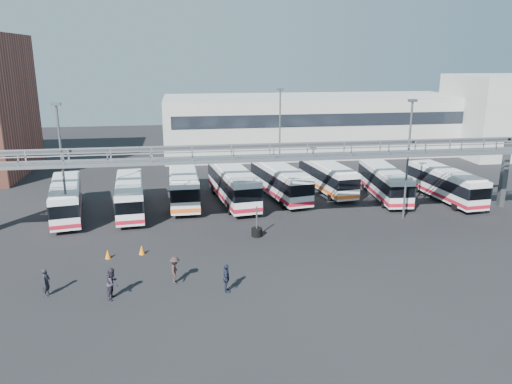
{
  "coord_description": "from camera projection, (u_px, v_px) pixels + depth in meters",
  "views": [
    {
      "loc": [
        -6.73,
        -31.72,
        13.76
      ],
      "look_at": [
        -1.06,
        6.0,
        3.18
      ],
      "focal_mm": 35.0,
      "sensor_mm": 36.0,
      "label": 1
    }
  ],
  "objects": [
    {
      "name": "pedestrian_c",
      "position": [
        175.0,
        270.0,
        30.82
      ],
      "size": [
        0.7,
        1.15,
        1.74
      ],
      "primitive_type": "imported",
      "rotation": [
        0.0,
        0.0,
        1.52
      ],
      "color": "#302120",
      "rests_on": "ground"
    },
    {
      "name": "tire_stack",
      "position": [
        257.0,
        231.0,
        38.87
      ],
      "size": [
        0.85,
        0.85,
        2.42
      ],
      "color": "black",
      "rests_on": "ground"
    },
    {
      "name": "light_pole_mid",
      "position": [
        408.0,
        153.0,
        41.73
      ],
      "size": [
        0.7,
        0.35,
        10.21
      ],
      "color": "#4C4F54",
      "rests_on": "ground"
    },
    {
      "name": "bus_3",
      "position": [
        183.0,
        183.0,
        47.48
      ],
      "size": [
        2.78,
        11.16,
        3.38
      ],
      "rotation": [
        0.0,
        0.0,
        0.02
      ],
      "color": "silver",
      "rests_on": "ground"
    },
    {
      "name": "pedestrian_a",
      "position": [
        46.0,
        282.0,
        29.2
      ],
      "size": [
        0.52,
        0.69,
        1.7
      ],
      "primitive_type": "imported",
      "rotation": [
        0.0,
        0.0,
        1.37
      ],
      "color": "black",
      "rests_on": "ground"
    },
    {
      "name": "light_pole_left",
      "position": [
        62.0,
        161.0,
        38.67
      ],
      "size": [
        0.7,
        0.35,
        10.21
      ],
      "color": "#4C4F54",
      "rests_on": "ground"
    },
    {
      "name": "cone_left",
      "position": [
        108.0,
        254.0,
        34.66
      ],
      "size": [
        0.53,
        0.53,
        0.66
      ],
      "primitive_type": "cone",
      "rotation": [
        0.0,
        0.0,
        0.35
      ],
      "color": "orange",
      "rests_on": "ground"
    },
    {
      "name": "bus_1",
      "position": [
        66.0,
        198.0,
        43.13
      ],
      "size": [
        4.07,
        10.41,
        3.09
      ],
      "rotation": [
        0.0,
        0.0,
        0.17
      ],
      "color": "silver",
      "rests_on": "ground"
    },
    {
      "name": "warehouse",
      "position": [
        313.0,
        124.0,
        71.73
      ],
      "size": [
        42.0,
        14.0,
        8.0
      ],
      "primitive_type": "cube",
      "color": "#9E9E99",
      "rests_on": "ground"
    },
    {
      "name": "ground",
      "position": [
        284.0,
        258.0,
        34.87
      ],
      "size": [
        140.0,
        140.0,
        0.0
      ],
      "primitive_type": "plane",
      "color": "black",
      "rests_on": "ground"
    },
    {
      "name": "building_right",
      "position": [
        506.0,
        115.0,
        69.33
      ],
      "size": [
        14.0,
        12.0,
        11.0
      ],
      "primitive_type": "cube",
      "color": "#B2B2AD",
      "rests_on": "ground"
    },
    {
      "name": "bus_2",
      "position": [
        130.0,
        195.0,
        44.27
      ],
      "size": [
        3.15,
        10.18,
        3.04
      ],
      "rotation": [
        0.0,
        0.0,
        0.08
      ],
      "color": "silver",
      "rests_on": "ground"
    },
    {
      "name": "bus_8",
      "position": [
        446.0,
        183.0,
        48.15
      ],
      "size": [
        3.28,
        10.34,
        3.09
      ],
      "rotation": [
        0.0,
        0.0,
        0.09
      ],
      "color": "silver",
      "rests_on": "ground"
    },
    {
      "name": "light_pole_back",
      "position": [
        280.0,
        130.0,
        54.87
      ],
      "size": [
        0.7,
        0.35,
        10.21
      ],
      "color": "#4C4F54",
      "rests_on": "ground"
    },
    {
      "name": "bus_5",
      "position": [
        280.0,
        180.0,
        49.03
      ],
      "size": [
        4.41,
        10.86,
        3.21
      ],
      "rotation": [
        0.0,
        0.0,
        0.19
      ],
      "color": "silver",
      "rests_on": "ground"
    },
    {
      "name": "gantry",
      "position": [
        270.0,
        163.0,
        38.99
      ],
      "size": [
        51.4,
        5.15,
        7.1
      ],
      "color": "gray",
      "rests_on": "ground"
    },
    {
      "name": "bus_6",
      "position": [
        327.0,
        176.0,
        51.19
      ],
      "size": [
        3.66,
        10.33,
        3.07
      ],
      "rotation": [
        0.0,
        0.0,
        0.13
      ],
      "color": "silver",
      "rests_on": "ground"
    },
    {
      "name": "pedestrian_d",
      "position": [
        226.0,
        278.0,
        29.64
      ],
      "size": [
        0.51,
        1.06,
        1.76
      ],
      "primitive_type": "imported",
      "rotation": [
        0.0,
        0.0,
        1.49
      ],
      "color": "#1C2232",
      "rests_on": "ground"
    },
    {
      "name": "pedestrian_b",
      "position": [
        113.0,
        283.0,
        28.88
      ],
      "size": [
        0.96,
        1.09,
        1.88
      ],
      "primitive_type": "imported",
      "rotation": [
        0.0,
        0.0,
        1.26
      ],
      "color": "#2B2432",
      "rests_on": "ground"
    },
    {
      "name": "bus_4",
      "position": [
        233.0,
        183.0,
        47.39
      ],
      "size": [
        4.08,
        11.53,
        3.43
      ],
      "rotation": [
        0.0,
        0.0,
        0.13
      ],
      "color": "silver",
      "rests_on": "ground"
    },
    {
      "name": "cone_right",
      "position": [
        142.0,
        250.0,
        35.4
      ],
      "size": [
        0.55,
        0.55,
        0.69
      ],
      "primitive_type": "cone",
      "rotation": [
        0.0,
        0.0,
        0.33
      ],
      "color": "orange",
      "rests_on": "ground"
    },
    {
      "name": "bus_7",
      "position": [
        384.0,
        181.0,
        48.88
      ],
      "size": [
        3.12,
        10.32,
        3.09
      ],
      "rotation": [
        0.0,
        0.0,
        -0.08
      ],
      "color": "silver",
      "rests_on": "ground"
    }
  ]
}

